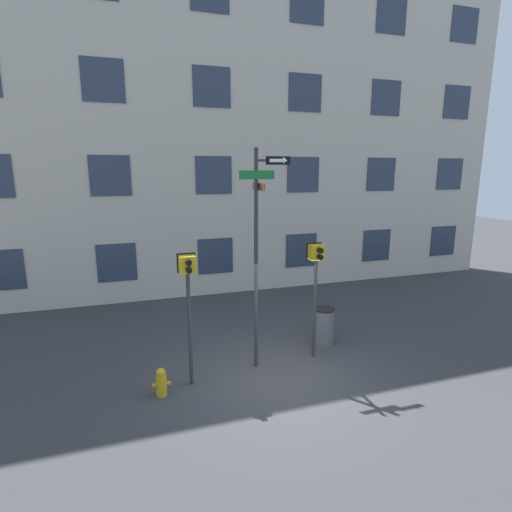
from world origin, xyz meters
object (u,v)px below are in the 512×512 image
at_px(pedestrian_signal_right, 316,269).
at_px(fire_hydrant, 161,382).
at_px(pedestrian_signal_left, 188,285).
at_px(street_sign_pole, 258,244).
at_px(trash_bin, 324,326).

distance_m(pedestrian_signal_right, fire_hydrant, 4.27).
xyz_separation_m(pedestrian_signal_left, pedestrian_signal_right, (3.09, 0.38, -0.01)).
bearing_deg(pedestrian_signal_right, street_sign_pole, -178.08).
bearing_deg(pedestrian_signal_left, fire_hydrant, -159.13).
xyz_separation_m(street_sign_pole, fire_hydrant, (-2.29, -0.58, -2.65)).
bearing_deg(pedestrian_signal_left, trash_bin, 14.40).
distance_m(fire_hydrant, trash_bin, 4.48).
relative_size(pedestrian_signal_left, trash_bin, 2.87).
height_order(pedestrian_signal_left, pedestrian_signal_right, pedestrian_signal_left).
bearing_deg(street_sign_pole, pedestrian_signal_left, -168.47).
xyz_separation_m(pedestrian_signal_right, trash_bin, (0.57, 0.56, -1.73)).
height_order(street_sign_pole, trash_bin, street_sign_pole).
bearing_deg(pedestrian_signal_left, street_sign_pole, 11.53).
relative_size(street_sign_pole, pedestrian_signal_right, 1.75).
relative_size(pedestrian_signal_right, trash_bin, 2.85).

